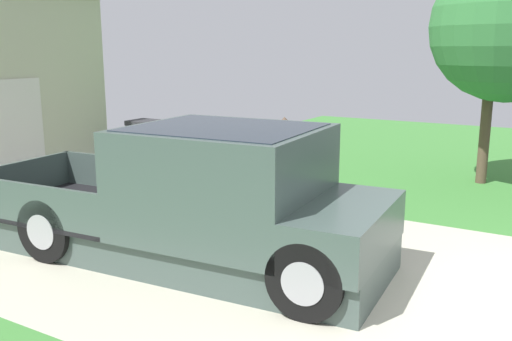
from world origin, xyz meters
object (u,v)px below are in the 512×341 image
object	(u,v)px
person_with_hat	(284,167)
wheeled_trash_bin	(147,142)
pickup_truck	(207,202)
handbag	(301,228)
front_yard_tree	(507,32)

from	to	relation	value
person_with_hat	wheeled_trash_bin	world-z (taller)	person_with_hat
pickup_truck	person_with_hat	world-z (taller)	pickup_truck
wheeled_trash_bin	handbag	bearing A→B (deg)	-116.31
pickup_truck	wheeled_trash_bin	xyz separation A→B (m)	(3.92, 4.41, -0.20)
handbag	person_with_hat	bearing A→B (deg)	96.37
person_with_hat	wheeled_trash_bin	size ratio (longest dim) A/B	1.58
person_with_hat	front_yard_tree	xyz separation A→B (m)	(4.57, -2.15, 1.90)
person_with_hat	handbag	xyz separation A→B (m)	(0.03, -0.27, -0.87)
handbag	front_yard_tree	size ratio (longest dim) A/B	0.09
pickup_truck	handbag	world-z (taller)	pickup_truck
pickup_truck	front_yard_tree	distance (m)	6.81
pickup_truck	person_with_hat	distance (m)	1.47
pickup_truck	handbag	xyz separation A→B (m)	(1.46, -0.56, -0.66)
pickup_truck	front_yard_tree	size ratio (longest dim) A/B	1.27
pickup_truck	person_with_hat	bearing A→B (deg)	164.30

